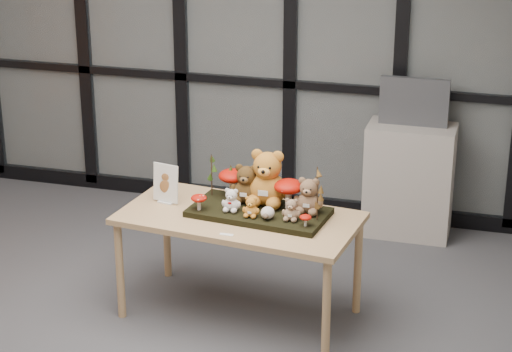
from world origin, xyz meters
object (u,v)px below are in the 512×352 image
(bear_beige_small, at_px, (291,208))
(sign_holder, at_px, (166,186))
(plush_cream_hedgehog, at_px, (268,212))
(mushroom_back_right, at_px, (289,193))
(bear_small_yellow, at_px, (251,206))
(cabinet, at_px, (409,180))
(monitor, at_px, (414,102))
(mushroom_front_left, at_px, (199,201))
(bear_pooh_yellow, at_px, (267,174))
(bear_tan_back, at_px, (309,193))
(diorama_tray, at_px, (259,212))
(bear_white_bow, at_px, (232,199))
(mushroom_front_right, at_px, (305,220))
(bear_brown_medium, at_px, (247,182))
(display_table, at_px, (239,226))
(mushroom_back_left, at_px, (233,182))

(bear_beige_small, relative_size, sign_holder, 0.58)
(plush_cream_hedgehog, distance_m, sign_holder, 0.73)
(mushroom_back_right, bearing_deg, bear_small_yellow, -134.06)
(cabinet, distance_m, monitor, 0.61)
(mushroom_front_left, bearing_deg, bear_pooh_yellow, 29.99)
(sign_holder, bearing_deg, bear_small_yellow, -1.89)
(bear_tan_back, bearing_deg, mushroom_back_right, 174.20)
(diorama_tray, height_order, bear_pooh_yellow, bear_pooh_yellow)
(diorama_tray, xyz_separation_m, sign_holder, (-0.62, 0.03, 0.10))
(diorama_tray, relative_size, bear_pooh_yellow, 2.17)
(bear_small_yellow, xyz_separation_m, plush_cream_hedgehog, (0.11, -0.01, -0.03))
(monitor, bearing_deg, bear_pooh_yellow, -116.53)
(bear_pooh_yellow, bearing_deg, mushroom_back_right, -8.03)
(bear_white_bow, relative_size, sign_holder, 0.62)
(bear_beige_small, relative_size, monitor, 0.30)
(bear_small_yellow, relative_size, mushroom_front_right, 1.79)
(plush_cream_hedgehog, xyz_separation_m, sign_holder, (-0.71, 0.15, 0.04))
(bear_brown_medium, height_order, plush_cream_hedgehog, bear_brown_medium)
(bear_tan_back, relative_size, bear_beige_small, 1.63)
(monitor, bearing_deg, bear_beige_small, -107.19)
(mushroom_front_right, xyz_separation_m, monitor, (0.41, 1.72, 0.28))
(bear_beige_small, bearing_deg, mushroom_back_right, 115.98)
(bear_brown_medium, distance_m, bear_beige_small, 0.40)
(bear_white_bow, distance_m, monitor, 1.86)
(bear_small_yellow, xyz_separation_m, bear_beige_small, (0.25, 0.02, 0.01))
(mushroom_front_right, bearing_deg, sign_holder, 168.39)
(bear_beige_small, height_order, mushroom_front_left, bear_beige_small)
(bear_white_bow, bearing_deg, bear_beige_small, 1.06)
(plush_cream_hedgehog, bearing_deg, mushroom_front_left, -175.75)
(mushroom_back_right, relative_size, sign_holder, 0.80)
(display_table, distance_m, mushroom_front_left, 0.29)
(bear_pooh_yellow, bearing_deg, bear_tan_back, -6.97)
(sign_holder, bearing_deg, bear_brown_medium, 19.27)
(bear_beige_small, relative_size, cabinet, 0.17)
(bear_tan_back, distance_m, bear_small_yellow, 0.36)
(bear_small_yellow, distance_m, monitor, 1.85)
(sign_holder, bearing_deg, monitor, 59.73)
(display_table, xyz_separation_m, bear_beige_small, (0.35, -0.06, 0.18))
(bear_pooh_yellow, distance_m, mushroom_back_left, 0.27)
(bear_pooh_yellow, distance_m, plush_cream_hedgehog, 0.29)
(bear_white_bow, xyz_separation_m, bear_beige_small, (0.39, -0.04, -0.00))
(mushroom_back_right, xyz_separation_m, cabinet, (0.57, 1.46, -0.39))
(bear_beige_small, height_order, sign_holder, sign_holder)
(sign_holder, bearing_deg, mushroom_back_right, 14.82)
(mushroom_back_right, distance_m, mushroom_front_left, 0.55)
(mushroom_front_right, xyz_separation_m, sign_holder, (-0.95, 0.20, 0.04))
(mushroom_back_left, bearing_deg, plush_cream_hedgehog, -42.82)
(bear_tan_back, height_order, mushroom_front_right, bear_tan_back)
(bear_white_bow, distance_m, bear_beige_small, 0.39)
(bear_brown_medium, distance_m, mushroom_front_left, 0.33)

